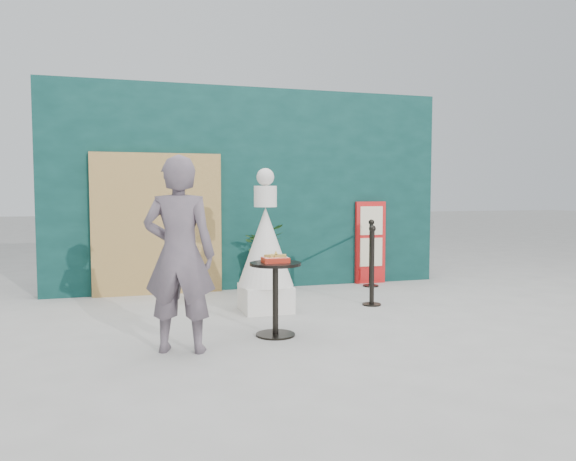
# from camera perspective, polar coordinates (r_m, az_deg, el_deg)

# --- Properties ---
(ground) EXTENTS (60.00, 60.00, 0.00)m
(ground) POSITION_cam_1_polar(r_m,az_deg,el_deg) (5.70, 3.56, -10.91)
(ground) COLOR #ADAAA5
(ground) RESTS_ON ground
(back_wall) EXTENTS (6.00, 0.30, 3.00)m
(back_wall) POSITION_cam_1_polar(r_m,az_deg,el_deg) (8.53, -3.80, 4.24)
(back_wall) COLOR #092B28
(back_wall) RESTS_ON ground
(bamboo_fence) EXTENTS (1.80, 0.08, 2.00)m
(bamboo_fence) POSITION_cam_1_polar(r_m,az_deg,el_deg) (8.13, -13.10, 0.63)
(bamboo_fence) COLOR tan
(bamboo_fence) RESTS_ON ground
(woman) EXTENTS (0.75, 0.61, 1.79)m
(woman) POSITION_cam_1_polar(r_m,az_deg,el_deg) (5.18, -10.98, -2.41)
(woman) COLOR #655761
(woman) RESTS_ON ground
(menu_board) EXTENTS (0.50, 0.07, 1.30)m
(menu_board) POSITION_cam_1_polar(r_m,az_deg,el_deg) (9.01, 8.37, -1.21)
(menu_board) COLOR red
(menu_board) RESTS_ON ground
(statue) EXTENTS (0.68, 0.68, 1.74)m
(statue) POSITION_cam_1_polar(r_m,az_deg,el_deg) (6.84, -2.30, -2.32)
(statue) COLOR silver
(statue) RESTS_ON ground
(cafe_table) EXTENTS (0.52, 0.52, 0.75)m
(cafe_table) POSITION_cam_1_polar(r_m,az_deg,el_deg) (5.70, -1.29, -5.77)
(cafe_table) COLOR black
(cafe_table) RESTS_ON ground
(food_basket) EXTENTS (0.26, 0.19, 0.11)m
(food_basket) POSITION_cam_1_polar(r_m,az_deg,el_deg) (5.66, -1.28, -2.88)
(food_basket) COLOR red
(food_basket) RESTS_ON cafe_table
(planter) EXTENTS (0.59, 0.51, 1.00)m
(planter) POSITION_cam_1_polar(r_m,az_deg,el_deg) (8.18, -2.51, -2.21)
(planter) COLOR brown
(planter) RESTS_ON ground
(stanchion_barrier) EXTENTS (0.84, 1.54, 1.03)m
(stanchion_barrier) POSITION_cam_1_polar(r_m,az_deg,el_deg) (8.00, 8.48, -3.00)
(stanchion_barrier) COLOR black
(stanchion_barrier) RESTS_ON ground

